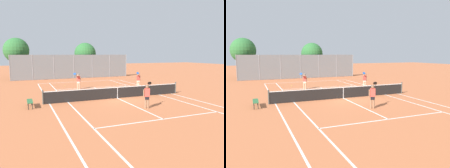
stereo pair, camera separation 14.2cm
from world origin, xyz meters
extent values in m
plane|color=#BC663D|center=(0.00, 0.00, 0.00)|extent=(120.00, 120.00, 0.00)
cube|color=silver|center=(0.00, 11.90, 0.00)|extent=(11.00, 0.10, 0.01)
cube|color=silver|center=(-5.50, 0.00, 0.00)|extent=(0.10, 23.80, 0.01)
cube|color=silver|center=(5.50, 0.00, 0.00)|extent=(0.10, 23.80, 0.01)
cube|color=silver|center=(-4.13, 0.00, 0.00)|extent=(0.10, 23.80, 0.01)
cube|color=silver|center=(4.13, 0.00, 0.00)|extent=(0.10, 23.80, 0.01)
cube|color=silver|center=(0.00, -6.40, 0.00)|extent=(8.26, 0.10, 0.01)
cube|color=silver|center=(0.00, 6.40, 0.00)|extent=(8.26, 0.10, 0.01)
cube|color=silver|center=(0.00, 0.00, 0.00)|extent=(0.10, 12.80, 0.01)
cylinder|color=#474C47|center=(-5.95, 0.00, 0.53)|extent=(0.10, 0.10, 1.07)
cylinder|color=#474C47|center=(5.95, 0.00, 0.53)|extent=(0.10, 0.10, 1.07)
cube|color=black|center=(0.00, 0.00, 0.46)|extent=(11.90, 0.02, 0.89)
cube|color=white|center=(0.00, 0.00, 0.92)|extent=(11.90, 0.03, 0.06)
cube|color=white|center=(0.00, 0.00, 0.44)|extent=(0.05, 0.03, 0.89)
cylinder|color=#936B4C|center=(0.36, -3.88, 0.41)|extent=(0.13, 0.13, 0.82)
cylinder|color=#936B4C|center=(0.53, -3.94, 0.41)|extent=(0.13, 0.13, 0.82)
cube|color=black|center=(0.45, -3.91, 0.74)|extent=(0.33, 0.27, 0.24)
cube|color=#D84C3F|center=(0.45, -3.91, 1.10)|extent=(0.39, 0.31, 0.56)
sphere|color=#936B4C|center=(0.45, -3.91, 1.49)|extent=(0.22, 0.22, 0.22)
cylinder|color=black|center=(0.45, -3.91, 1.56)|extent=(0.23, 0.23, 0.02)
cylinder|color=#936B4C|center=(0.24, -3.83, 1.04)|extent=(0.08, 0.08, 0.52)
cylinder|color=#936B4C|center=(0.62, -3.82, 1.39)|extent=(0.23, 0.45, 0.35)
cylinder|color=black|center=(0.83, -3.63, 1.55)|extent=(0.12, 0.25, 0.22)
cylinder|color=black|center=(0.87, -3.51, 1.66)|extent=(0.33, 0.28, 0.23)
cylinder|color=#D8A884|center=(-1.78, 5.79, 0.41)|extent=(0.13, 0.13, 0.82)
cylinder|color=#D8A884|center=(-1.95, 5.86, 0.41)|extent=(0.13, 0.13, 0.82)
cube|color=beige|center=(-1.86, 5.82, 0.74)|extent=(0.33, 0.28, 0.24)
cube|color=#D84C3F|center=(-1.86, 5.82, 1.10)|extent=(0.39, 0.32, 0.56)
sphere|color=#D8A884|center=(-1.86, 5.82, 1.49)|extent=(0.22, 0.22, 0.22)
cylinder|color=black|center=(-1.86, 5.82, 1.56)|extent=(0.23, 0.23, 0.02)
cylinder|color=#D8A884|center=(-1.66, 5.73, 1.04)|extent=(0.08, 0.08, 0.52)
cylinder|color=#D8A884|center=(-2.04, 5.75, 1.39)|extent=(0.26, 0.45, 0.35)
cylinder|color=#1E4C99|center=(-2.27, 5.57, 1.55)|extent=(0.13, 0.24, 0.22)
cylinder|color=#1E4C99|center=(-2.32, 5.46, 1.66)|extent=(0.34, 0.30, 0.23)
cylinder|color=beige|center=(4.48, 4.29, 0.41)|extent=(0.13, 0.13, 0.82)
cylinder|color=beige|center=(4.30, 4.32, 0.41)|extent=(0.13, 0.13, 0.82)
cube|color=beige|center=(4.39, 4.30, 0.74)|extent=(0.30, 0.22, 0.24)
cube|color=#D84C3F|center=(4.39, 4.30, 1.10)|extent=(0.37, 0.25, 0.56)
sphere|color=beige|center=(4.39, 4.30, 1.49)|extent=(0.22, 0.22, 0.22)
cylinder|color=black|center=(4.39, 4.30, 1.56)|extent=(0.23, 0.23, 0.02)
cylinder|color=beige|center=(4.60, 4.27, 1.04)|extent=(0.08, 0.08, 0.52)
cylinder|color=beige|center=(4.24, 4.18, 1.39)|extent=(0.15, 0.46, 0.35)
cylinder|color=#1E4C99|center=(4.07, 3.95, 1.55)|extent=(0.07, 0.25, 0.22)
cylinder|color=#1E4C99|center=(4.05, 3.83, 1.66)|extent=(0.31, 0.24, 0.23)
sphere|color=#D1DB33|center=(3.18, 7.56, 0.03)|extent=(0.07, 0.07, 0.07)
sphere|color=#D1DB33|center=(-2.75, 8.69, 0.03)|extent=(0.07, 0.07, 0.07)
cube|color=#2D6638|center=(-6.87, -0.54, 0.44)|extent=(0.36, 1.50, 0.05)
cylinder|color=#262626|center=(-6.75, 0.09, 0.21)|extent=(0.05, 0.05, 0.41)
cylinder|color=#262626|center=(-6.75, -1.18, 0.21)|extent=(0.05, 0.05, 0.41)
cylinder|color=#262626|center=(-7.00, 0.09, 0.21)|extent=(0.05, 0.05, 0.41)
cylinder|color=#262626|center=(-7.00, -1.18, 0.21)|extent=(0.05, 0.05, 0.41)
cylinder|color=gray|center=(-8.75, 16.16, 1.78)|extent=(0.08, 0.08, 3.57)
cylinder|color=gray|center=(-5.84, 16.16, 1.78)|extent=(0.08, 0.08, 3.57)
cylinder|color=gray|center=(-2.92, 16.16, 1.78)|extent=(0.08, 0.08, 3.57)
cylinder|color=gray|center=(0.00, 16.16, 1.78)|extent=(0.08, 0.08, 3.57)
cylinder|color=gray|center=(2.92, 16.16, 1.78)|extent=(0.08, 0.08, 3.57)
cylinder|color=gray|center=(5.84, 16.16, 1.78)|extent=(0.08, 0.08, 3.57)
cylinder|color=gray|center=(8.75, 16.16, 1.78)|extent=(0.08, 0.08, 3.57)
cube|color=slate|center=(0.00, 16.16, 1.78)|extent=(17.51, 0.02, 3.53)
cylinder|color=brown|center=(-7.84, 18.70, 1.46)|extent=(0.27, 0.27, 2.93)
sphere|color=#2D6B33|center=(-7.84, 18.70, 4.19)|extent=(3.61, 3.61, 3.61)
sphere|color=#2D6B33|center=(-7.49, 18.68, 3.74)|extent=(2.56, 2.56, 2.56)
cylinder|color=brown|center=(2.36, 18.15, 1.25)|extent=(0.29, 0.29, 2.51)
sphere|color=#2D6B33|center=(2.36, 18.15, 3.72)|extent=(3.46, 3.46, 3.46)
sphere|color=#2D6B33|center=(2.53, 17.94, 3.29)|extent=(2.49, 2.49, 2.49)
camera|label=1|loc=(-7.29, -16.35, 3.67)|focal=35.00mm
camera|label=2|loc=(-7.16, -16.40, 3.67)|focal=35.00mm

